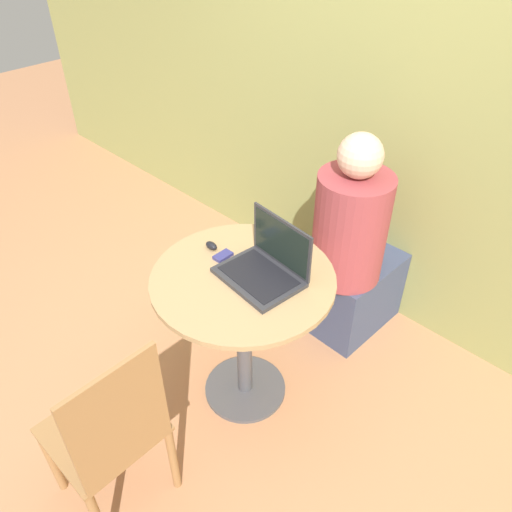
# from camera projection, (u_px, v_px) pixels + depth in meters

# --- Properties ---
(ground_plane) EXTENTS (12.00, 12.00, 0.00)m
(ground_plane) POSITION_uv_depth(u_px,v_px,m) (245.00, 389.00, 2.63)
(ground_plane) COLOR tan
(back_wall) EXTENTS (7.00, 0.05, 2.60)m
(back_wall) POSITION_uv_depth(u_px,v_px,m) (398.00, 92.00, 2.45)
(back_wall) COLOR #939956
(back_wall) RESTS_ON ground_plane
(round_table) EXTENTS (0.81, 0.81, 0.78)m
(round_table) POSITION_uv_depth(u_px,v_px,m) (244.00, 308.00, 2.26)
(round_table) COLOR #4C4C51
(round_table) RESTS_ON ground_plane
(laptop) EXTENTS (0.38, 0.30, 0.25)m
(laptop) POSITION_uv_depth(u_px,v_px,m) (266.00, 266.00, 2.12)
(laptop) COLOR #2D2D33
(laptop) RESTS_ON round_table
(cell_phone) EXTENTS (0.05, 0.09, 0.02)m
(cell_phone) POSITION_uv_depth(u_px,v_px,m) (223.00, 256.00, 2.25)
(cell_phone) COLOR navy
(cell_phone) RESTS_ON round_table
(computer_mouse) EXTENTS (0.07, 0.04, 0.03)m
(computer_mouse) POSITION_uv_depth(u_px,v_px,m) (211.00, 246.00, 2.30)
(computer_mouse) COLOR black
(computer_mouse) RESTS_ON round_table
(chair_empty) EXTENTS (0.40, 0.40, 0.93)m
(chair_empty) POSITION_uv_depth(u_px,v_px,m) (112.00, 435.00, 1.88)
(chair_empty) COLOR #9E7042
(chair_empty) RESTS_ON ground_plane
(person_seated) EXTENTS (0.37, 0.58, 1.24)m
(person_seated) POSITION_uv_depth(u_px,v_px,m) (352.00, 257.00, 2.68)
(person_seated) COLOR #3D4766
(person_seated) RESTS_ON ground_plane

